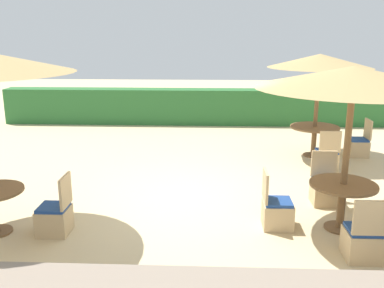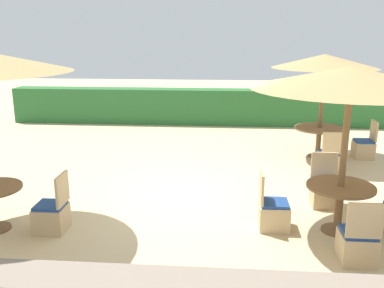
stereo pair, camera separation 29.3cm
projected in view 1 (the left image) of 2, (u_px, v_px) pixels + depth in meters
name	position (u px, v px, depth m)	size (l,w,h in m)	color
ground_plane	(191.00, 199.00, 7.93)	(40.00, 40.00, 0.00)	#D1BA8C
hedge_row	(200.00, 107.00, 14.23)	(13.00, 0.70, 1.16)	#2D6B33
parasol_back_right	(320.00, 61.00, 10.10)	(2.47, 2.47, 2.50)	brown
round_table_back_right	(315.00, 132.00, 10.54)	(1.20, 1.20, 0.75)	brown
patio_chair_back_right_south	(326.00, 158.00, 9.56)	(0.46, 0.46, 0.93)	tan
patio_chair_back_right_east	(358.00, 146.00, 10.61)	(0.46, 0.46, 0.93)	tan
parasol_front_right	(354.00, 78.00, 6.14)	(2.87, 2.87, 2.54)	brown
round_table_front_right	(343.00, 194.00, 6.60)	(1.02, 1.02, 0.75)	brown
patio_chair_front_right_north	(325.00, 190.00, 7.68)	(0.46, 0.46, 0.93)	tan
patio_chair_front_right_west	(276.00, 211.00, 6.75)	(0.46, 0.46, 0.93)	tan
patio_chair_front_right_south	(363.00, 241.00, 5.79)	(0.46, 0.46, 0.93)	tan
patio_chair_front_left_east	(55.00, 217.00, 6.54)	(0.46, 0.46, 0.93)	tan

